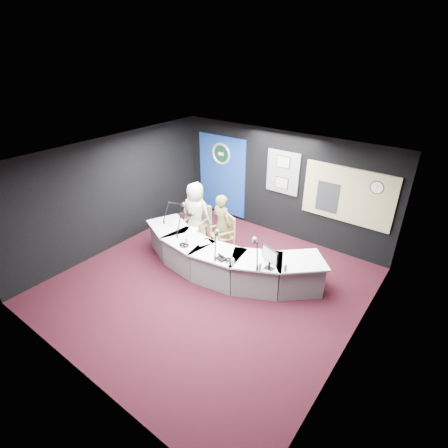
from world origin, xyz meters
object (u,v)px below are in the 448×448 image
Objects in this scene: armchair_right at (222,233)px; person_woman at (222,224)px; broadcast_desk at (223,258)px; person_man at (196,213)px; armchair_left at (196,227)px.

person_woman is at bearing 0.00° from armchair_right.
person_man reaches higher than broadcast_desk.
person_man is 1.06× the size of person_woman.
broadcast_desk is 0.99m from person_woman.
broadcast_desk is 4.19× the size of armchair_right.
person_woman is (-0.56, 0.71, 0.40)m from broadcast_desk.
person_man reaches higher than armchair_left.
armchair_left is 0.91m from person_woman.
broadcast_desk is 0.92m from armchair_right.
broadcast_desk is 1.57m from armchair_left.
armchair_left is 0.56× the size of person_woman.
person_woman is (0.84, -0.00, 0.34)m from armchair_left.
broadcast_desk is 2.75× the size of person_man.
armchair_right is at bearing 127.97° from broadcast_desk.
armchair_right reaches higher than broadcast_desk.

